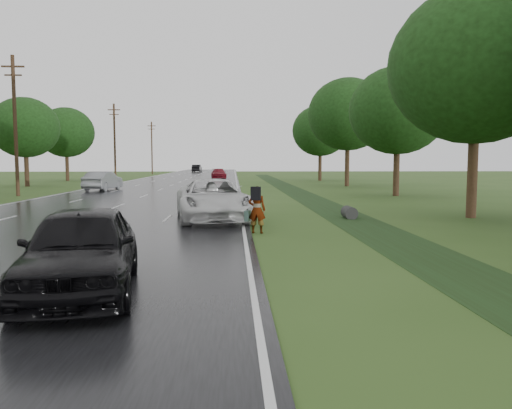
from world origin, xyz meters
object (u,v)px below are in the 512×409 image
Objects in this scene: dark_sedan at (82,249)px; pedestrian at (256,209)px; white_pickup at (213,200)px; silver_sedan at (103,181)px.

pedestrian is at bearing 56.08° from dark_sedan.
silver_sedan is (-10.17, 21.68, -0.06)m from white_pickup.
white_pickup reaches higher than dark_sedan.
pedestrian is at bearing -73.78° from white_pickup.
white_pickup reaches higher than silver_sedan.
white_pickup is at bearing 71.39° from dark_sedan.
pedestrian reaches higher than silver_sedan.
white_pickup is at bearing 122.90° from silver_sedan.
silver_sedan is (-11.85, 25.43, -0.01)m from pedestrian.
silver_sedan is (-8.17, 33.29, -0.02)m from dark_sedan.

